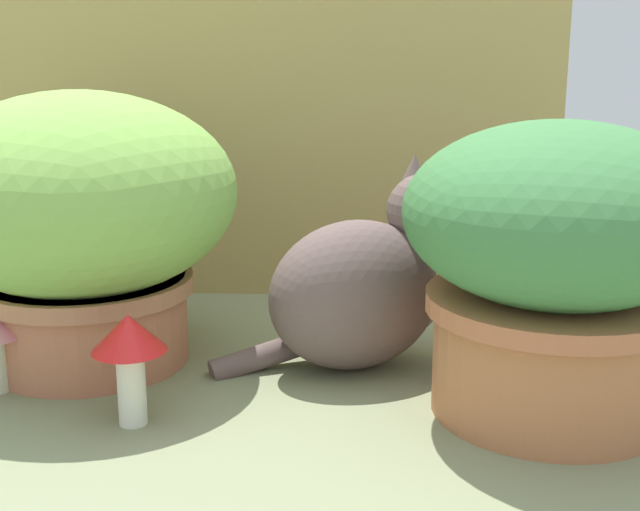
{
  "coord_description": "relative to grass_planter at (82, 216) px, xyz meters",
  "views": [
    {
      "loc": [
        0.19,
        -1.04,
        0.46
      ],
      "look_at": [
        0.15,
        0.09,
        0.18
      ],
      "focal_mm": 47.63,
      "sensor_mm": 36.0,
      "label": 1
    }
  ],
  "objects": [
    {
      "name": "leafy_planter",
      "position": [
        0.64,
        -0.16,
        -0.02
      ],
      "size": [
        0.39,
        0.39,
        0.38
      ],
      "color": "#B77046",
      "rests_on": "ground"
    },
    {
      "name": "cardboard_backdrop",
      "position": [
        0.23,
        0.37,
        0.24
      ],
      "size": [
        1.08,
        0.03,
        0.92
      ],
      "primitive_type": "cube",
      "color": "tan",
      "rests_on": "ground"
    },
    {
      "name": "grass_planter",
      "position": [
        0.0,
        0.0,
        0.0
      ],
      "size": [
        0.45,
        0.45,
        0.4
      ],
      "color": "#B96F50",
      "rests_on": "ground"
    },
    {
      "name": "mushroom_ornament_red",
      "position": [
        0.12,
        -0.21,
        -0.12
      ],
      "size": [
        0.09,
        0.09,
        0.14
      ],
      "color": "white",
      "rests_on": "ground"
    },
    {
      "name": "ground_plane",
      "position": [
        0.2,
        -0.15,
        -0.22
      ],
      "size": [
        6.0,
        6.0,
        0.0
      ],
      "primitive_type": "plane",
      "color": "gray"
    },
    {
      "name": "cat",
      "position": [
        0.41,
        -0.0,
        -0.1
      ],
      "size": [
        0.39,
        0.26,
        0.32
      ],
      "color": "#66514F",
      "rests_on": "ground"
    }
  ]
}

